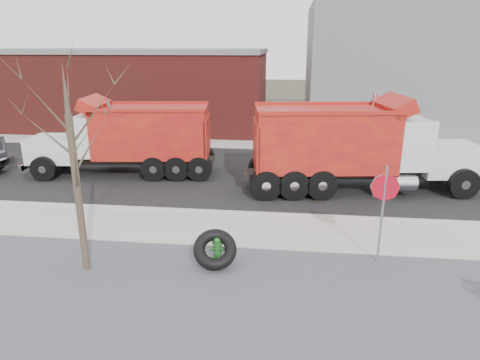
# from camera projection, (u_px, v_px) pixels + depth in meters

# --- Properties ---
(ground) EXTENTS (120.00, 120.00, 0.00)m
(ground) POSITION_uv_depth(u_px,v_px,m) (225.00, 233.00, 13.15)
(ground) COLOR #383328
(ground) RESTS_ON ground
(gravel_verge) EXTENTS (60.00, 5.00, 0.03)m
(gravel_verge) POSITION_uv_depth(u_px,v_px,m) (202.00, 296.00, 9.83)
(gravel_verge) COLOR slate
(gravel_verge) RESTS_ON ground
(sidewalk) EXTENTS (60.00, 2.50, 0.06)m
(sidewalk) POSITION_uv_depth(u_px,v_px,m) (226.00, 229.00, 13.38)
(sidewalk) COLOR #9E9B93
(sidewalk) RESTS_ON ground
(curb) EXTENTS (60.00, 0.15, 0.11)m
(curb) POSITION_uv_depth(u_px,v_px,m) (231.00, 213.00, 14.60)
(curb) COLOR #9E9B93
(curb) RESTS_ON ground
(road) EXTENTS (60.00, 9.40, 0.02)m
(road) POSITION_uv_depth(u_px,v_px,m) (246.00, 174.00, 19.11)
(road) COLOR black
(road) RESTS_ON ground
(far_sidewalk) EXTENTS (60.00, 2.00, 0.06)m
(far_sidewalk) POSITION_uv_depth(u_px,v_px,m) (256.00, 145.00, 24.50)
(far_sidewalk) COLOR #9E9B93
(far_sidewalk) RESTS_ON ground
(building_grey) EXTENTS (12.00, 10.00, 8.00)m
(building_grey) POSITION_uv_depth(u_px,v_px,m) (401.00, 69.00, 27.98)
(building_grey) COLOR slate
(building_grey) RESTS_ON ground
(building_brick) EXTENTS (20.20, 8.20, 5.30)m
(building_brick) POSITION_uv_depth(u_px,v_px,m) (118.00, 88.00, 29.53)
(building_brick) COLOR maroon
(building_brick) RESTS_ON ground
(bare_tree) EXTENTS (3.20, 3.20, 5.20)m
(bare_tree) POSITION_uv_depth(u_px,v_px,m) (72.00, 145.00, 10.04)
(bare_tree) COLOR #382D23
(bare_tree) RESTS_ON ground
(fire_hydrant) EXTENTS (0.44, 0.43, 0.78)m
(fire_hydrant) POSITION_uv_depth(u_px,v_px,m) (218.00, 250.00, 11.28)
(fire_hydrant) COLOR #286827
(fire_hydrant) RESTS_ON ground
(truck_tire) EXTENTS (1.32, 1.27, 0.98)m
(truck_tire) POSITION_uv_depth(u_px,v_px,m) (215.00, 249.00, 11.02)
(truck_tire) COLOR black
(truck_tire) RESTS_ON ground
(stop_sign) EXTENTS (0.73, 0.06, 2.68)m
(stop_sign) POSITION_uv_depth(u_px,v_px,m) (384.00, 197.00, 10.86)
(stop_sign) COLOR gray
(stop_sign) RESTS_ON ground
(dump_truck_red_a) EXTENTS (9.23, 3.63, 3.67)m
(dump_truck_red_a) POSITION_uv_depth(u_px,v_px,m) (354.00, 144.00, 16.48)
(dump_truck_red_a) COLOR black
(dump_truck_red_a) RESTS_ON ground
(dump_truck_red_b) EXTENTS (8.10, 3.14, 3.39)m
(dump_truck_red_b) POSITION_uv_depth(u_px,v_px,m) (129.00, 136.00, 18.58)
(dump_truck_red_b) COLOR black
(dump_truck_red_b) RESTS_ON ground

